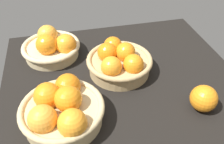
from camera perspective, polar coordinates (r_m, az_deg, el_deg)
The scene contains 5 objects.
market_tray at distance 88.77cm, azimuth 2.09°, elevation -1.56°, with size 84.00×72.00×3.00cm, color black.
basket_center at distance 86.67cm, azimuth 1.52°, elevation 2.52°, with size 23.73×23.73×11.16cm.
basket_far_left at distance 98.40cm, azimuth -13.96°, elevation 5.91°, with size 22.79×22.79×11.23cm.
basket_near_left at distance 70.70cm, azimuth -11.81°, elevation -8.65°, with size 24.45×24.45×12.05cm.
loose_orange_front_gap at distance 78.54cm, azimuth 20.84°, elevation -5.85°, with size 8.29×8.29×8.29cm, color orange.
Camera 1 is at (-18.33, -64.43, 59.76)cm, focal length 38.70 mm.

